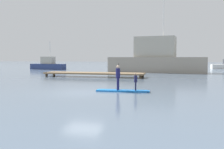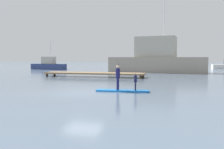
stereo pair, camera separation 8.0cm
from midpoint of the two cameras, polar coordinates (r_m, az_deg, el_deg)
ground_plane at (r=16.97m, az=-6.44°, el=-4.11°), size 240.00×240.00×0.00m
paddleboard_near at (r=17.43m, az=2.55°, el=-3.71°), size 3.71×0.99×0.10m
paddler_adult at (r=17.38m, az=1.46°, el=-0.29°), size 0.32×0.53×1.83m
paddler_child_solo at (r=17.24m, az=5.48°, el=-1.42°), size 0.22×0.41×1.19m
fishing_boat_white_large at (r=40.68m, az=10.17°, el=3.41°), size 15.56×5.58×12.12m
fishing_boat_green_midground at (r=51.36m, az=-14.17°, el=2.11°), size 7.76×3.12×5.49m
trawler_grey_distant at (r=59.80m, az=6.25°, el=2.28°), size 7.62×3.36×4.64m
floating_dock at (r=30.44m, az=-4.00°, el=0.28°), size 12.23×2.55×0.54m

